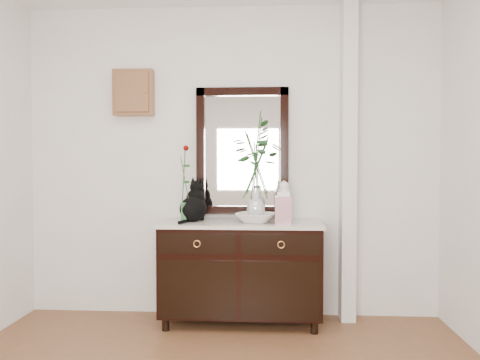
# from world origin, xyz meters

# --- Properties ---
(wall_back) EXTENTS (3.60, 0.04, 2.70)m
(wall_back) POSITION_xyz_m (0.00, 1.98, 1.35)
(wall_back) COLOR white
(wall_back) RESTS_ON ground
(pilaster) EXTENTS (0.12, 0.20, 2.70)m
(pilaster) POSITION_xyz_m (1.00, 1.90, 1.35)
(pilaster) COLOR white
(pilaster) RESTS_ON ground
(sideboard) EXTENTS (1.33, 0.52, 0.82)m
(sideboard) POSITION_xyz_m (0.10, 1.73, 0.47)
(sideboard) COLOR black
(sideboard) RESTS_ON ground
(wall_mirror) EXTENTS (0.80, 0.06, 1.10)m
(wall_mirror) POSITION_xyz_m (0.10, 1.97, 1.44)
(wall_mirror) COLOR black
(wall_mirror) RESTS_ON wall_back
(key_cabinet) EXTENTS (0.35, 0.10, 0.40)m
(key_cabinet) POSITION_xyz_m (-0.85, 1.94, 1.95)
(key_cabinet) COLOR brown
(key_cabinet) RESTS_ON wall_back
(cat) EXTENTS (0.32, 0.36, 0.35)m
(cat) POSITION_xyz_m (-0.30, 1.75, 1.02)
(cat) COLOR black
(cat) RESTS_ON sideboard
(lotus_bowl) EXTENTS (0.39, 0.39, 0.08)m
(lotus_bowl) POSITION_xyz_m (0.23, 1.70, 0.89)
(lotus_bowl) COLOR white
(lotus_bowl) RESTS_ON sideboard
(vase_branches) EXTENTS (0.45, 0.45, 0.90)m
(vase_branches) POSITION_xyz_m (0.23, 1.70, 1.32)
(vase_branches) COLOR silver
(vase_branches) RESTS_ON lotus_bowl
(bud_vase_rose) EXTENTS (0.10, 0.10, 0.64)m
(bud_vase_rose) POSITION_xyz_m (-0.36, 1.66, 1.17)
(bud_vase_rose) COLOR #316E39
(bud_vase_rose) RESTS_ON sideboard
(ginger_jar) EXTENTS (0.15, 0.15, 0.35)m
(ginger_jar) POSITION_xyz_m (0.45, 1.66, 1.03)
(ginger_jar) COLOR silver
(ginger_jar) RESTS_ON sideboard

